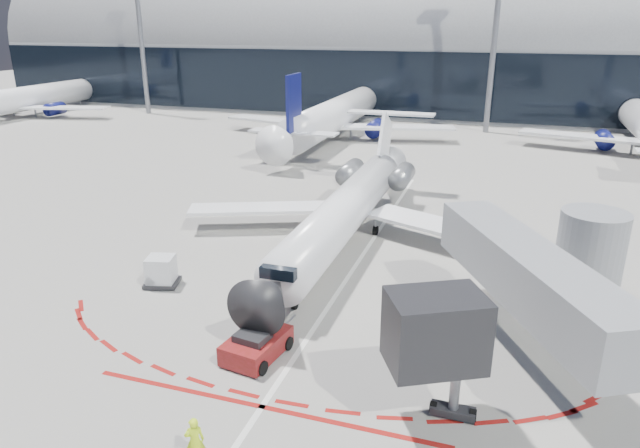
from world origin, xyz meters
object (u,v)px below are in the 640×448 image
(ramp_worker, at_px, (195,441))
(uld_container, at_px, (161,271))
(regional_jet, at_px, (350,205))
(pushback_tug, at_px, (256,345))

(ramp_worker, bearing_deg, uld_container, -85.52)
(regional_jet, bearing_deg, uld_container, -128.33)
(pushback_tug, bearing_deg, regional_jet, 98.62)
(regional_jet, distance_m, uld_container, 12.57)
(uld_container, bearing_deg, regional_jet, 36.45)
(regional_jet, distance_m, pushback_tug, 14.64)
(ramp_worker, relative_size, uld_container, 0.84)
(ramp_worker, distance_m, uld_container, 13.87)
(pushback_tug, relative_size, uld_container, 2.39)
(regional_jet, height_order, uld_container, regional_jet)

